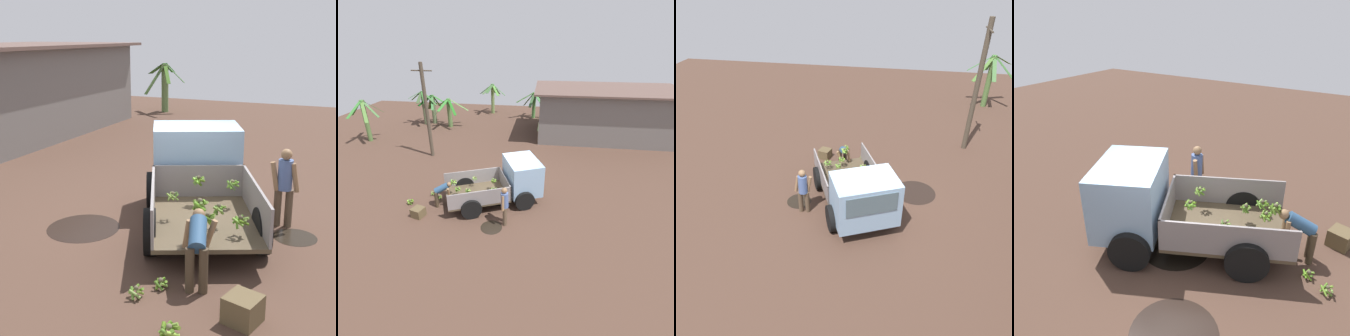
{
  "view_description": "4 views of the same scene",
  "coord_description": "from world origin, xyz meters",
  "views": [
    {
      "loc": [
        -9.13,
        -3.6,
        3.87
      ],
      "look_at": [
        -0.1,
        0.33,
        1.05
      ],
      "focal_mm": 50.0,
      "sensor_mm": 36.0,
      "label": 1
    },
    {
      "loc": [
        1.57,
        -10.53,
        6.77
      ],
      "look_at": [
        -0.18,
        0.23,
        1.29
      ],
      "focal_mm": 28.0,
      "sensor_mm": 36.0,
      "label": 2
    },
    {
      "loc": [
        8.51,
        0.73,
        7.33
      ],
      "look_at": [
        -1.39,
        -1.06,
        0.91
      ],
      "focal_mm": 35.0,
      "sensor_mm": 36.0,
      "label": 3
    },
    {
      "loc": [
        -3.64,
        4.6,
        4.79
      ],
      "look_at": [
        0.01,
        -1.21,
        1.47
      ],
      "focal_mm": 35.0,
      "sensor_mm": 36.0,
      "label": 4
    }
  ],
  "objects": [
    {
      "name": "person_foreground_visitor",
      "position": [
        0.15,
        -2.16,
        0.92
      ],
      "size": [
        0.34,
        0.62,
        1.66
      ],
      "rotation": [
        0.0,
        0.0,
        3.25
      ],
      "color": "brown",
      "rests_on": "ground"
    },
    {
      "name": "mud_patch_2",
      "position": [
        -1.6,
        1.6,
        0.0
      ],
      "size": [
        1.5,
        1.5,
        0.01
      ],
      "primitive_type": "cylinder",
      "color": "black",
      "rests_on": "ground"
    },
    {
      "name": "banana_bunch_on_ground_0",
      "position": [
        -4.27,
        -1.49,
        0.14
      ],
      "size": [
        0.31,
        0.31,
        0.24
      ],
      "color": "brown",
      "rests_on": "ground"
    },
    {
      "name": "mud_patch_1",
      "position": [
        -0.43,
        -0.27,
        0.0
      ],
      "size": [
        1.52,
        1.52,
        0.01
      ],
      "primitive_type": "cylinder",
      "color": "black",
      "rests_on": "ground"
    },
    {
      "name": "banana_bunch_on_ground_2",
      "position": [
        -3.54,
        -0.64,
        0.12
      ],
      "size": [
        0.25,
        0.27,
        0.21
      ],
      "color": "brown",
      "rests_on": "ground"
    },
    {
      "name": "mud_patch_0",
      "position": [
        -0.32,
        -2.51,
        0.0
      ],
      "size": [
        0.86,
        0.86,
        0.01
      ],
      "primitive_type": "cylinder",
      "color": "black",
      "rests_on": "ground"
    },
    {
      "name": "utility_pole",
      "position": [
        -5.49,
        3.8,
        2.83
      ],
      "size": [
        1.22,
        0.21,
        5.55
      ],
      "color": "#493E31",
      "rests_on": "ground"
    },
    {
      "name": "person_worker_loading",
      "position": [
        -2.79,
        -1.34,
        0.71
      ],
      "size": [
        0.82,
        0.62,
        1.15
      ],
      "rotation": [
        0.0,
        0.0,
        0.31
      ],
      "color": "#423424",
      "rests_on": "ground"
    },
    {
      "name": "ground",
      "position": [
        0.0,
        0.0,
        0.0
      ],
      "size": [
        36.0,
        36.0,
        0.0
      ],
      "primitive_type": "plane",
      "color": "#4A3328"
    },
    {
      "name": "banana_palm_0",
      "position": [
        -11.0,
        5.56,
        1.59
      ],
      "size": [
        1.89,
        2.34,
        2.94
      ],
      "color": "#4E6F38",
      "rests_on": "ground"
    },
    {
      "name": "wooden_crate_0",
      "position": [
        -3.5,
        -2.28,
        0.2
      ],
      "size": [
        0.57,
        0.57,
        0.4
      ],
      "primitive_type": "cube",
      "rotation": [
        0.0,
        0.0,
        4.45
      ],
      "color": "brown",
      "rests_on": "ground"
    },
    {
      "name": "banana_bunch_on_ground_1",
      "position": [
        -3.15,
        -0.87,
        0.11
      ],
      "size": [
        0.24,
        0.25,
        0.19
      ],
      "color": "brown",
      "rests_on": "ground"
    },
    {
      "name": "cargo_truck",
      "position": [
        0.22,
        -0.24,
        1.0
      ],
      "size": [
        4.56,
        3.49,
        1.9
      ],
      "rotation": [
        0.0,
        0.0,
        0.43
      ],
      "color": "#4E402D",
      "rests_on": "ground"
    }
  ]
}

